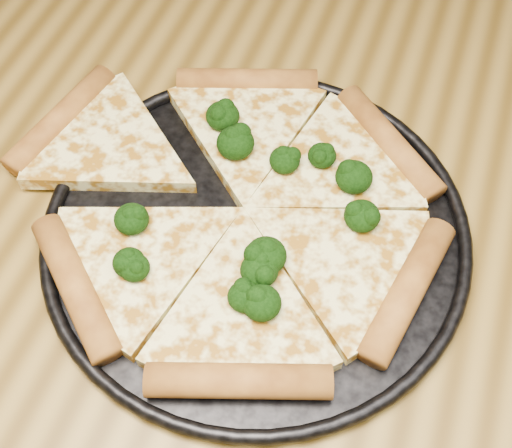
% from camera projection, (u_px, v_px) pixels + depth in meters
% --- Properties ---
extents(dining_table, '(1.20, 0.90, 0.75)m').
position_uv_depth(dining_table, '(310.00, 291.00, 0.67)').
color(dining_table, olive).
rests_on(dining_table, ground).
extents(pizza_pan, '(0.38, 0.38, 0.02)m').
position_uv_depth(pizza_pan, '(256.00, 229.00, 0.60)').
color(pizza_pan, black).
rests_on(pizza_pan, dining_table).
extents(pizza, '(0.42, 0.38, 0.03)m').
position_uv_depth(pizza, '(235.00, 205.00, 0.60)').
color(pizza, '#FFF79C').
rests_on(pizza, pizza_pan).
extents(broccoli_florets, '(0.22, 0.21, 0.03)m').
position_uv_depth(broccoli_florets, '(254.00, 210.00, 0.58)').
color(broccoli_florets, black).
rests_on(broccoli_florets, pizza).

